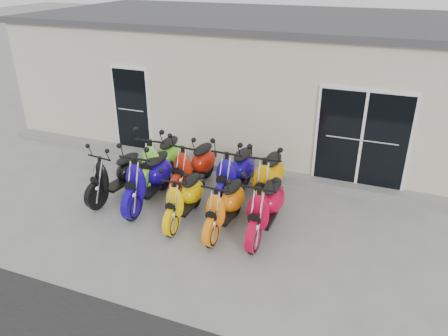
{
  "coord_description": "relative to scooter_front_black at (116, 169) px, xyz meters",
  "views": [
    {
      "loc": [
        3.05,
        -7.14,
        4.69
      ],
      "look_at": [
        0.0,
        0.6,
        0.75
      ],
      "focal_mm": 35.0,
      "sensor_mm": 36.0,
      "label": 1
    }
  ],
  "objects": [
    {
      "name": "ground",
      "position": [
        2.21,
        0.14,
        -0.68
      ],
      "size": [
        80.0,
        80.0,
        0.0
      ],
      "primitive_type": "plane",
      "color": "gray",
      "rests_on": "ground"
    },
    {
      "name": "building",
      "position": [
        2.21,
        5.34,
        0.92
      ],
      "size": [
        14.0,
        6.0,
        3.2
      ],
      "primitive_type": "cube",
      "color": "beige",
      "rests_on": "ground"
    },
    {
      "name": "roof_cap",
      "position": [
        2.21,
        5.34,
        2.6
      ],
      "size": [
        14.2,
        6.2,
        0.16
      ],
      "primitive_type": "cube",
      "color": "#3F3F42",
      "rests_on": "building"
    },
    {
      "name": "front_step",
      "position": [
        2.21,
        2.16,
        -0.61
      ],
      "size": [
        14.0,
        0.4,
        0.15
      ],
      "primitive_type": "cube",
      "color": "gray",
      "rests_on": "ground"
    },
    {
      "name": "door_left",
      "position": [
        -0.99,
        2.31,
        0.58
      ],
      "size": [
        1.07,
        0.08,
        2.22
      ],
      "primitive_type": "cube",
      "color": "black",
      "rests_on": "front_step"
    },
    {
      "name": "door_right",
      "position": [
        4.81,
        2.31,
        0.58
      ],
      "size": [
        2.02,
        0.08,
        2.22
      ],
      "primitive_type": "cube",
      "color": "black",
      "rests_on": "front_step"
    },
    {
      "name": "scooter_front_black",
      "position": [
        0.0,
        0.0,
        0.0
      ],
      "size": [
        0.91,
        1.92,
        1.36
      ],
      "primitive_type": null,
      "rotation": [
        0.0,
        0.0,
        -0.14
      ],
      "color": "black",
      "rests_on": "ground"
    },
    {
      "name": "scooter_front_blue",
      "position": [
        0.8,
        0.01,
        0.09
      ],
      "size": [
        0.85,
        2.12,
        1.54
      ],
      "primitive_type": null,
      "rotation": [
        0.0,
        0.0,
        0.04
      ],
      "color": "#15038C",
      "rests_on": "ground"
    },
    {
      "name": "scooter_front_orange_a",
      "position": [
        1.79,
        -0.34,
        -0.04
      ],
      "size": [
        0.7,
        1.77,
        1.29
      ],
      "primitive_type": null,
      "rotation": [
        0.0,
        0.0,
        0.04
      ],
      "color": "#FFC900",
      "rests_on": "ground"
    },
    {
      "name": "scooter_front_orange_b",
      "position": [
        2.65,
        -0.35,
        -0.01
      ],
      "size": [
        0.7,
        1.82,
        1.33
      ],
      "primitive_type": null,
      "rotation": [
        0.0,
        0.0,
        -0.03
      ],
      "color": "orange",
      "rests_on": "ground"
    },
    {
      "name": "scooter_front_red",
      "position": [
        3.4,
        -0.19,
        0.05
      ],
      "size": [
        0.73,
        1.97,
        1.45
      ],
      "primitive_type": null,
      "rotation": [
        0.0,
        0.0,
        -0.01
      ],
      "color": "#BC0427",
      "rests_on": "ground"
    },
    {
      "name": "scooter_back_green",
      "position": [
        0.62,
        0.88,
        0.1
      ],
      "size": [
        0.92,
        2.17,
        1.56
      ],
      "primitive_type": null,
      "rotation": [
        0.0,
        0.0,
        0.07
      ],
      "color": "#73E428",
      "rests_on": "ground"
    },
    {
      "name": "scooter_back_red",
      "position": [
        1.41,
        0.95,
        0.05
      ],
      "size": [
        0.85,
        2.03,
        1.47
      ],
      "primitive_type": null,
      "rotation": [
        0.0,
        0.0,
        -0.07
      ],
      "color": "#BB1B09",
      "rests_on": "ground"
    },
    {
      "name": "scooter_back_blue",
      "position": [
        2.4,
        0.91,
        0.08
      ],
      "size": [
        0.82,
        2.09,
        1.53
      ],
      "primitive_type": null,
      "rotation": [
        0.0,
        0.0,
        -0.03
      ],
      "color": "#180794",
      "rests_on": "ground"
    },
    {
      "name": "scooter_back_yellow",
      "position": [
        3.14,
        0.9,
        0.09
      ],
      "size": [
        0.9,
        2.14,
        1.54
      ],
      "primitive_type": null,
      "rotation": [
        0.0,
        0.0,
        0.07
      ],
      "color": "#D98E00",
      "rests_on": "ground"
    }
  ]
}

